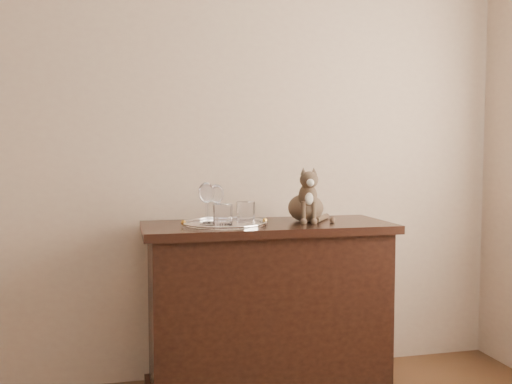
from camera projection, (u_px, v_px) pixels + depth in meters
wall_back at (138, 121)px, 2.89m from camera, size 4.00×0.10×2.70m
sideboard at (267, 309)px, 2.79m from camera, size 1.20×0.50×0.85m
tray at (225, 224)px, 2.68m from camera, size 0.40×0.40×0.01m
wine_glass_a at (208, 203)px, 2.71m from camera, size 0.07×0.07×0.18m
wine_glass_c at (206, 204)px, 2.61m from camera, size 0.08×0.08×0.20m
wine_glass_d at (217, 204)px, 2.67m from camera, size 0.07×0.07×0.19m
tumbler_b at (223, 215)px, 2.59m from camera, size 0.09×0.09×0.10m
tumbler_c at (246, 212)px, 2.73m from camera, size 0.09×0.09×0.10m
cat at (306, 194)px, 2.83m from camera, size 0.31×0.30×0.27m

